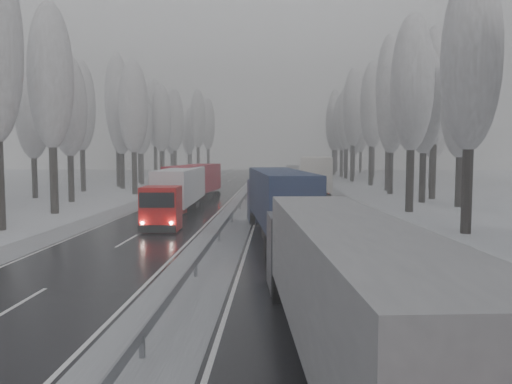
# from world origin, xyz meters

# --- Properties ---
(ground) EXTENTS (260.00, 260.00, 0.00)m
(ground) POSITION_xyz_m (0.00, 0.00, 0.00)
(ground) COLOR silver
(ground) RESTS_ON ground
(carriageway_right) EXTENTS (7.50, 200.00, 0.03)m
(carriageway_right) POSITION_xyz_m (5.25, 30.00, 0.01)
(carriageway_right) COLOR black
(carriageway_right) RESTS_ON ground
(carriageway_left) EXTENTS (7.50, 200.00, 0.03)m
(carriageway_left) POSITION_xyz_m (-5.25, 30.00, 0.01)
(carriageway_left) COLOR black
(carriageway_left) RESTS_ON ground
(median_slush) EXTENTS (3.00, 200.00, 0.04)m
(median_slush) POSITION_xyz_m (0.00, 30.00, 0.02)
(median_slush) COLOR #A2A5AA
(median_slush) RESTS_ON ground
(shoulder_right) EXTENTS (2.40, 200.00, 0.04)m
(shoulder_right) POSITION_xyz_m (10.20, 30.00, 0.02)
(shoulder_right) COLOR #A2A5AA
(shoulder_right) RESTS_ON ground
(shoulder_left) EXTENTS (2.40, 200.00, 0.04)m
(shoulder_left) POSITION_xyz_m (-10.20, 30.00, 0.02)
(shoulder_left) COLOR #A2A5AA
(shoulder_left) RESTS_ON ground
(median_guardrail) EXTENTS (0.12, 200.00, 0.76)m
(median_guardrail) POSITION_xyz_m (0.00, 29.99, 0.60)
(median_guardrail) COLOR slate
(median_guardrail) RESTS_ON ground
(tree_16) EXTENTS (3.60, 3.60, 16.53)m
(tree_16) POSITION_xyz_m (15.04, 15.67, 10.67)
(tree_16) COLOR black
(tree_16) RESTS_ON ground
(tree_18) EXTENTS (3.60, 3.60, 16.58)m
(tree_18) POSITION_xyz_m (14.51, 27.03, 10.70)
(tree_18) COLOR black
(tree_18) RESTS_ON ground
(tree_19) EXTENTS (3.60, 3.60, 14.57)m
(tree_19) POSITION_xyz_m (20.02, 31.03, 9.42)
(tree_19) COLOR black
(tree_19) RESTS_ON ground
(tree_20) EXTENTS (3.60, 3.60, 15.71)m
(tree_20) POSITION_xyz_m (17.90, 35.17, 10.14)
(tree_20) COLOR black
(tree_20) RESTS_ON ground
(tree_21) EXTENTS (3.60, 3.60, 18.62)m
(tree_21) POSITION_xyz_m (20.12, 39.17, 12.00)
(tree_21) COLOR black
(tree_21) RESTS_ON ground
(tree_22) EXTENTS (3.60, 3.60, 15.86)m
(tree_22) POSITION_xyz_m (17.02, 45.60, 10.24)
(tree_22) COLOR black
(tree_22) RESTS_ON ground
(tree_23) EXTENTS (3.60, 3.60, 13.55)m
(tree_23) POSITION_xyz_m (23.31, 49.60, 8.77)
(tree_23) COLOR black
(tree_23) RESTS_ON ground
(tree_24) EXTENTS (3.60, 3.60, 20.49)m
(tree_24) POSITION_xyz_m (17.90, 51.02, 13.19)
(tree_24) COLOR black
(tree_24) RESTS_ON ground
(tree_25) EXTENTS (3.60, 3.60, 19.44)m
(tree_25) POSITION_xyz_m (24.81, 55.02, 12.52)
(tree_25) COLOR black
(tree_25) RESTS_ON ground
(tree_26) EXTENTS (3.60, 3.60, 18.78)m
(tree_26) POSITION_xyz_m (17.56, 61.27, 12.10)
(tree_26) COLOR black
(tree_26) RESTS_ON ground
(tree_27) EXTENTS (3.60, 3.60, 17.62)m
(tree_27) POSITION_xyz_m (24.72, 65.27, 11.36)
(tree_27) COLOR black
(tree_27) RESTS_ON ground
(tree_28) EXTENTS (3.60, 3.60, 19.62)m
(tree_28) POSITION_xyz_m (16.34, 71.95, 12.64)
(tree_28) COLOR black
(tree_28) RESTS_ON ground
(tree_29) EXTENTS (3.60, 3.60, 18.11)m
(tree_29) POSITION_xyz_m (23.71, 75.95, 11.67)
(tree_29) COLOR black
(tree_29) RESTS_ON ground
(tree_30) EXTENTS (3.60, 3.60, 17.86)m
(tree_30) POSITION_xyz_m (16.56, 81.70, 11.52)
(tree_30) COLOR black
(tree_30) RESTS_ON ground
(tree_31) EXTENTS (3.60, 3.60, 18.58)m
(tree_31) POSITION_xyz_m (22.48, 85.70, 11.97)
(tree_31) COLOR black
(tree_31) RESTS_ON ground
(tree_32) EXTENTS (3.60, 3.60, 17.33)m
(tree_32) POSITION_xyz_m (16.63, 89.21, 11.18)
(tree_32) COLOR black
(tree_32) RESTS_ON ground
(tree_33) EXTENTS (3.60, 3.60, 14.33)m
(tree_33) POSITION_xyz_m (19.77, 93.21, 9.26)
(tree_33) COLOR black
(tree_33) RESTS_ON ground
(tree_34) EXTENTS (3.60, 3.60, 17.63)m
(tree_34) POSITION_xyz_m (15.73, 96.32, 11.37)
(tree_34) COLOR black
(tree_34) RESTS_ON ground
(tree_35) EXTENTS (3.60, 3.60, 18.25)m
(tree_35) POSITION_xyz_m (24.94, 100.32, 11.77)
(tree_35) COLOR black
(tree_35) RESTS_ON ground
(tree_36) EXTENTS (3.60, 3.60, 20.23)m
(tree_36) POSITION_xyz_m (17.04, 106.16, 13.02)
(tree_36) COLOR black
(tree_36) RESTS_ON ground
(tree_37) EXTENTS (3.60, 3.60, 16.37)m
(tree_37) POSITION_xyz_m (24.02, 110.16, 10.56)
(tree_37) COLOR black
(tree_37) RESTS_ON ground
(tree_38) EXTENTS (3.60, 3.60, 17.97)m
(tree_38) POSITION_xyz_m (18.73, 116.73, 11.59)
(tree_38) COLOR black
(tree_38) RESTS_ON ground
(tree_39) EXTENTS (3.60, 3.60, 16.19)m
(tree_39) POSITION_xyz_m (21.55, 120.73, 10.45)
(tree_39) COLOR black
(tree_39) RESTS_ON ground
(tree_58) EXTENTS (3.60, 3.60, 17.21)m
(tree_58) POSITION_xyz_m (-15.13, 24.57, 11.10)
(tree_58) COLOR black
(tree_58) RESTS_ON ground
(tree_60) EXTENTS (3.60, 3.60, 14.84)m
(tree_60) POSITION_xyz_m (-17.75, 34.20, 9.59)
(tree_60) COLOR black
(tree_60) RESTS_ON ground
(tree_61) EXTENTS (3.60, 3.60, 13.95)m
(tree_61) POSITION_xyz_m (-23.52, 38.20, 9.02)
(tree_61) COLOR black
(tree_61) RESTS_ON ground
(tree_62) EXTENTS (3.60, 3.60, 16.04)m
(tree_62) POSITION_xyz_m (-13.94, 43.73, 10.36)
(tree_62) COLOR black
(tree_62) RESTS_ON ground
(tree_63) EXTENTS (3.60, 3.60, 16.88)m
(tree_63) POSITION_xyz_m (-21.85, 47.73, 10.89)
(tree_63) COLOR black
(tree_63) RESTS_ON ground
(tree_64) EXTENTS (3.60, 3.60, 15.42)m
(tree_64) POSITION_xyz_m (-18.26, 52.71, 9.96)
(tree_64) COLOR black
(tree_64) RESTS_ON ground
(tree_65) EXTENTS (3.60, 3.60, 19.48)m
(tree_65) POSITION_xyz_m (-20.05, 56.71, 12.55)
(tree_65) COLOR black
(tree_65) RESTS_ON ground
(tree_66) EXTENTS (3.60, 3.60, 15.23)m
(tree_66) POSITION_xyz_m (-18.16, 62.35, 9.84)
(tree_66) COLOR black
(tree_66) RESTS_ON ground
(tree_67) EXTENTS (3.60, 3.60, 17.09)m
(tree_67) POSITION_xyz_m (-19.54, 66.35, 11.03)
(tree_67) COLOR black
(tree_67) RESTS_ON ground
(tree_68) EXTENTS (3.60, 3.60, 16.65)m
(tree_68) POSITION_xyz_m (-16.58, 69.11, 10.75)
(tree_68) COLOR black
(tree_68) RESTS_ON ground
(tree_69) EXTENTS (3.60, 3.60, 19.35)m
(tree_69) POSITION_xyz_m (-21.42, 73.11, 12.46)
(tree_69) COLOR black
(tree_69) RESTS_ON ground
(tree_70) EXTENTS (3.60, 3.60, 17.09)m
(tree_70) POSITION_xyz_m (-16.33, 79.19, 11.03)
(tree_70) COLOR black
(tree_70) RESTS_ON ground
(tree_71) EXTENTS (3.60, 3.60, 19.61)m
(tree_71) POSITION_xyz_m (-21.09, 83.19, 12.63)
(tree_71) COLOR black
(tree_71) RESTS_ON ground
(tree_72) EXTENTS (3.60, 3.60, 15.11)m
(tree_72) POSITION_xyz_m (-18.93, 88.54, 9.76)
(tree_72) COLOR black
(tree_72) RESTS_ON ground
(tree_73) EXTENTS (3.60, 3.60, 17.22)m
(tree_73) POSITION_xyz_m (-21.82, 92.54, 11.11)
(tree_73) COLOR black
(tree_73) RESTS_ON ground
(tree_74) EXTENTS (3.60, 3.60, 19.68)m
(tree_74) POSITION_xyz_m (-15.07, 99.33, 12.67)
(tree_74) COLOR black
(tree_74) RESTS_ON ground
(tree_75) EXTENTS (3.60, 3.60, 18.60)m
(tree_75) POSITION_xyz_m (-24.20, 103.33, 11.99)
(tree_75) COLOR black
(tree_75) RESTS_ON ground
(tree_76) EXTENTS (3.60, 3.60, 18.55)m
(tree_76) POSITION_xyz_m (-14.05, 108.72, 11.95)
(tree_76) COLOR black
(tree_76) RESTS_ON ground
(tree_77) EXTENTS (3.60, 3.60, 14.32)m
(tree_77) POSITION_xyz_m (-19.66, 112.72, 9.26)
(tree_77) COLOR black
(tree_77) RESTS_ON ground
(tree_78) EXTENTS (3.60, 3.60, 19.55)m
(tree_78) POSITION_xyz_m (-17.56, 115.31, 12.59)
(tree_78) COLOR black
(tree_78) RESTS_ON ground
(tree_79) EXTENTS (3.60, 3.60, 17.07)m
(tree_79) POSITION_xyz_m (-20.33, 119.31, 11.01)
(tree_79) COLOR black
(tree_79) RESTS_ON ground
(truck_grey_tarp) EXTENTS (3.46, 14.32, 3.64)m
(truck_grey_tarp) POSITION_xyz_m (4.67, -4.51, 2.13)
(truck_grey_tarp) COLOR #424247
(truck_grey_tarp) RESTS_ON ground
(truck_blue_box) EXTENTS (4.34, 15.82, 4.02)m
(truck_blue_box) POSITION_xyz_m (3.25, 13.17, 2.35)
(truck_blue_box) COLOR navy
(truck_blue_box) RESTS_ON ground
(truck_cream_box) EXTENTS (4.03, 18.00, 4.58)m
(truck_cream_box) POSITION_xyz_m (7.34, 37.17, 2.67)
(truck_cream_box) COLOR beige
(truck_cream_box) RESTS_ON ground
(box_truck_distant) EXTENTS (2.51, 7.03, 2.58)m
(box_truck_distant) POSITION_xyz_m (6.21, 82.85, 1.32)
(box_truck_distant) COLOR #AEAFB5
(box_truck_distant) RESTS_ON ground
(truck_red_white) EXTENTS (2.74, 14.77, 3.77)m
(truck_red_white) POSITION_xyz_m (-4.23, 21.93, 2.20)
(truck_red_white) COLOR #BB0A0A
(truck_red_white) RESTS_ON ground
(truck_red_red) EXTENTS (3.87, 15.15, 3.85)m
(truck_red_red) POSITION_xyz_m (-4.69, 30.12, 2.25)
(truck_red_red) COLOR #B80D0A
(truck_red_red) RESTS_ON ground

